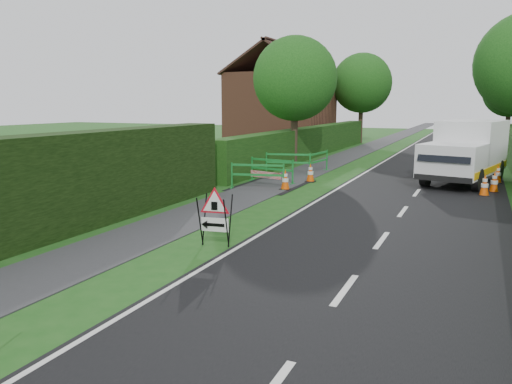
# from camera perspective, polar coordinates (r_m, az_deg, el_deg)

# --- Properties ---
(ground) EXTENTS (120.00, 120.00, 0.00)m
(ground) POSITION_cam_1_polar(r_m,az_deg,el_deg) (9.05, -7.34, -10.88)
(ground) COLOR #1B4E16
(ground) RESTS_ON ground
(road_surface) EXTENTS (6.00, 90.00, 0.02)m
(road_surface) POSITION_cam_1_polar(r_m,az_deg,el_deg) (42.35, 21.52, 5.05)
(road_surface) COLOR black
(road_surface) RESTS_ON ground
(footpath) EXTENTS (2.00, 90.00, 0.02)m
(footpath) POSITION_cam_1_polar(r_m,az_deg,el_deg) (42.96, 14.16, 5.51)
(footpath) COLOR #2D2D30
(footpath) RESTS_ON ground
(hedge_west_far) EXTENTS (1.00, 24.00, 1.80)m
(hedge_west_far) POSITION_cam_1_polar(r_m,az_deg,el_deg) (30.85, 6.18, 4.05)
(hedge_west_far) COLOR #14380F
(hedge_west_far) RESTS_ON ground
(house_west) EXTENTS (7.50, 7.40, 7.88)m
(house_west) POSITION_cam_1_polar(r_m,az_deg,el_deg) (39.90, 2.95, 9.62)
(house_west) COLOR brown
(house_west) RESTS_ON ground
(tree_nw) EXTENTS (4.40, 4.40, 6.70)m
(tree_nw) POSITION_cam_1_polar(r_m,az_deg,el_deg) (26.79, 4.47, 12.77)
(tree_nw) COLOR #2D2116
(tree_nw) RESTS_ON ground
(tree_fw) EXTENTS (4.80, 4.80, 7.24)m
(tree_fw) POSITION_cam_1_polar(r_m,az_deg,el_deg) (42.20, 12.01, 12.07)
(tree_fw) COLOR #2D2116
(tree_fw) RESTS_ON ground
(tree_fe) EXTENTS (4.20, 4.20, 6.33)m
(tree_fe) POSITION_cam_1_polar(r_m,az_deg,el_deg) (45.23, 27.08, 10.29)
(tree_fe) COLOR #2D2116
(tree_fe) RESTS_ON ground
(triangle_sign) EXTENTS (0.91, 0.91, 1.16)m
(triangle_sign) POSITION_cam_1_polar(r_m,az_deg,el_deg) (11.28, -4.92, -2.32)
(triangle_sign) COLOR black
(triangle_sign) RESTS_ON ground
(works_van) EXTENTS (3.33, 5.85, 2.52)m
(works_van) POSITION_cam_1_polar(r_m,az_deg,el_deg) (22.16, 22.91, 4.41)
(works_van) COLOR silver
(works_van) RESTS_ON ground
(traffic_cone_0) EXTENTS (0.38, 0.38, 0.79)m
(traffic_cone_0) POSITION_cam_1_polar(r_m,az_deg,el_deg) (19.31, 24.67, 0.73)
(traffic_cone_0) COLOR black
(traffic_cone_0) RESTS_ON ground
(traffic_cone_1) EXTENTS (0.38, 0.38, 0.79)m
(traffic_cone_1) POSITION_cam_1_polar(r_m,az_deg,el_deg) (20.24, 25.57, 1.06)
(traffic_cone_1) COLOR black
(traffic_cone_1) RESTS_ON ground
(traffic_cone_2) EXTENTS (0.38, 0.38, 0.79)m
(traffic_cone_2) POSITION_cam_1_polar(r_m,az_deg,el_deg) (22.66, 25.90, 1.90)
(traffic_cone_2) COLOR black
(traffic_cone_2) RESTS_ON ground
(traffic_cone_3) EXTENTS (0.38, 0.38, 0.79)m
(traffic_cone_3) POSITION_cam_1_polar(r_m,az_deg,el_deg) (18.83, 3.36, 1.43)
(traffic_cone_3) COLOR black
(traffic_cone_3) RESTS_ON ground
(traffic_cone_4) EXTENTS (0.38, 0.38, 0.79)m
(traffic_cone_4) POSITION_cam_1_polar(r_m,az_deg,el_deg) (20.83, 6.24, 2.22)
(traffic_cone_4) COLOR black
(traffic_cone_4) RESTS_ON ground
(ped_barrier_0) EXTENTS (2.09, 0.81, 1.00)m
(ped_barrier_0) POSITION_cam_1_polar(r_m,az_deg,el_deg) (18.90, 0.17, 2.21)
(ped_barrier_0) COLOR #177E2D
(ped_barrier_0) RESTS_ON ground
(ped_barrier_1) EXTENTS (2.09, 0.72, 1.00)m
(ped_barrier_1) POSITION_cam_1_polar(r_m,az_deg,el_deg) (20.60, 1.82, 2.86)
(ped_barrier_1) COLOR #177E2D
(ped_barrier_1) RESTS_ON ground
(ped_barrier_2) EXTENTS (2.08, 0.86, 1.00)m
(ped_barrier_2) POSITION_cam_1_polar(r_m,az_deg,el_deg) (22.93, 3.68, 3.59)
(ped_barrier_2) COLOR #177E2D
(ped_barrier_2) RESTS_ON ground
(ped_barrier_3) EXTENTS (0.57, 2.09, 1.00)m
(ped_barrier_3) POSITION_cam_1_polar(r_m,az_deg,el_deg) (23.60, 7.19, 3.71)
(ped_barrier_3) COLOR #177E2D
(ped_barrier_3) RESTS_ON ground
(redwhite_plank) EXTENTS (1.46, 0.43, 0.25)m
(redwhite_plank) POSITION_cam_1_polar(r_m,az_deg,el_deg) (19.72, 1.09, 0.69)
(redwhite_plank) COLOR red
(redwhite_plank) RESTS_ON ground
(hatchback_car) EXTENTS (1.47, 3.30, 1.10)m
(hatchback_car) POSITION_cam_1_polar(r_m,az_deg,el_deg) (31.54, 20.88, 4.58)
(hatchback_car) COLOR silver
(hatchback_car) RESTS_ON ground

